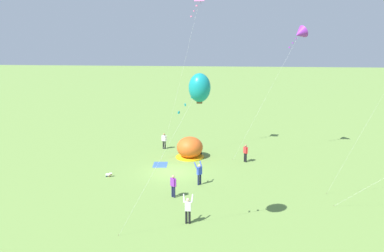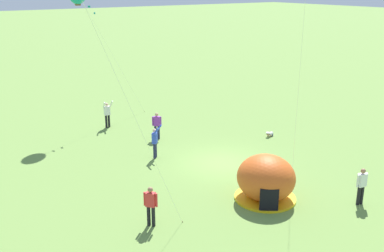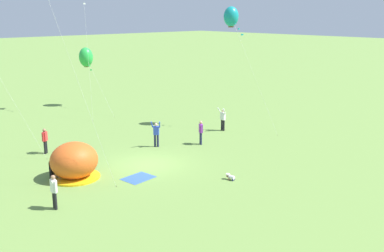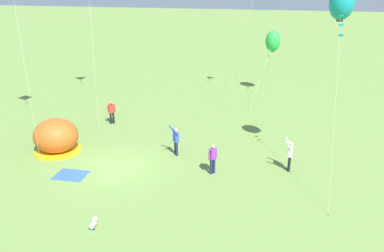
{
  "view_description": "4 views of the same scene",
  "coord_description": "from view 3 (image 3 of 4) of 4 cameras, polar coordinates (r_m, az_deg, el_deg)",
  "views": [
    {
      "loc": [
        31.08,
        5.19,
        11.24
      ],
      "look_at": [
        -0.47,
        1.68,
        4.13
      ],
      "focal_mm": 35.0,
      "sensor_mm": 36.0,
      "label": 1
    },
    {
      "loc": [
        -17.94,
        14.24,
        9.46
      ],
      "look_at": [
        -0.37,
        2.23,
        2.62
      ],
      "focal_mm": 42.0,
      "sensor_mm": 36.0,
      "label": 2
    },
    {
      "loc": [
        -16.09,
        -21.16,
        9.16
      ],
      "look_at": [
        4.0,
        0.33,
        1.71
      ],
      "focal_mm": 42.0,
      "sensor_mm": 36.0,
      "label": 3
    },
    {
      "loc": [
        9.66,
        -16.9,
        9.68
      ],
      "look_at": [
        3.84,
        2.29,
        2.12
      ],
      "focal_mm": 35.0,
      "sensor_mm": 36.0,
      "label": 4
    }
  ],
  "objects": [
    {
      "name": "ground_plane",
      "position": [
        28.11,
        -5.52,
        -4.87
      ],
      "size": [
        300.0,
        300.0,
        0.0
      ],
      "primitive_type": "plane",
      "color": "olive"
    },
    {
      "name": "popup_tent",
      "position": [
        26.31,
        -14.75,
        -4.35
      ],
      "size": [
        2.81,
        2.81,
        2.1
      ],
      "color": "#D8591E",
      "rests_on": "ground"
    },
    {
      "name": "picnic_blanket",
      "position": [
        25.91,
        -6.83,
        -6.58
      ],
      "size": [
        1.83,
        1.48,
        0.01
      ],
      "primitive_type": "cube",
      "rotation": [
        0.0,
        0.0,
        0.11
      ],
      "color": "#3359A5",
      "rests_on": "ground"
    },
    {
      "name": "toddler_crawling",
      "position": [
        25.53,
        4.89,
        -6.44
      ],
      "size": [
        0.3,
        0.55,
        0.32
      ],
      "color": "white",
      "rests_on": "ground"
    },
    {
      "name": "person_far_back",
      "position": [
        31.4,
        -18.17,
        -1.65
      ],
      "size": [
        0.47,
        0.43,
        1.72
      ],
      "color": "black",
      "rests_on": "ground"
    },
    {
      "name": "person_with_toddler",
      "position": [
        22.53,
        -17.12,
        -7.78
      ],
      "size": [
        0.29,
        0.58,
        1.72
      ],
      "color": "black",
      "rests_on": "ground"
    },
    {
      "name": "person_watching_sky",
      "position": [
        35.72,
        3.93,
        0.97
      ],
      "size": [
        0.48,
        0.68,
        1.89
      ],
      "color": "black",
      "rests_on": "ground"
    },
    {
      "name": "person_near_tent",
      "position": [
        31.91,
        1.12,
        -0.67
      ],
      "size": [
        0.42,
        0.5,
        1.72
      ],
      "color": "#1E2347",
      "rests_on": "ground"
    },
    {
      "name": "person_arms_raised",
      "position": [
        31.4,
        -4.56,
        -0.9
      ],
      "size": [
        0.69,
        0.71,
        1.89
      ],
      "color": "#1E2347",
      "rests_on": "ground"
    },
    {
      "name": "kite_green",
      "position": [
        45.93,
        -13.32,
        8.5
      ],
      "size": [
        1.67,
        6.79,
        5.85
      ],
      "color": "silver",
      "rests_on": "ground"
    },
    {
      "name": "kite_teal",
      "position": [
        36.6,
        4.99,
        13.67
      ],
      "size": [
        1.18,
        5.39,
        9.64
      ],
      "color": "silver",
      "rests_on": "ground"
    }
  ]
}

